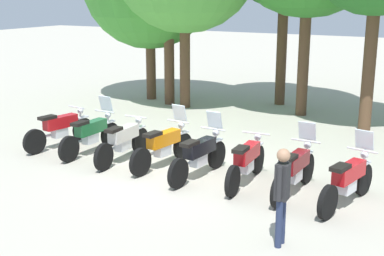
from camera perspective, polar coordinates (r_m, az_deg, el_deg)
The scene contains 10 objects.
ground_plane at distance 12.02m, azimuth -1.15°, elevation -4.68°, with size 80.00×80.00×0.00m, color #ADA899.
motorcycle_0 at distance 14.16m, azimuth -14.00°, elevation -0.04°, with size 0.71×2.18×0.99m.
motorcycle_1 at distance 13.43m, azimuth -10.81°, elevation -0.57°, with size 0.62×2.19×1.37m.
motorcycle_2 at distance 12.72m, azimuth -7.42°, elevation -1.35°, with size 0.62×2.19×0.99m.
motorcycle_3 at distance 12.21m, azimuth -3.08°, elevation -1.85°, with size 0.66×2.19×1.37m.
motorcycle_4 at distance 11.50m, azimuth 0.81°, elevation -2.86°, with size 0.62×2.19×1.37m.
motorcycle_5 at distance 11.17m, azimuth 5.89°, elevation -3.55°, with size 0.62×2.19×0.99m.
motorcycle_6 at distance 10.76m, azimuth 11.02°, elevation -4.37°, with size 0.62×2.19×1.37m.
motorcycle_7 at distance 10.41m, azimuth 16.47°, elevation -5.36°, with size 0.75×2.16×1.37m.
person_0 at distance 8.44m, azimuth 9.66°, elevation -6.63°, with size 0.22×0.40×1.61m.
Camera 1 is at (5.67, -9.84, 3.94)m, focal length 49.53 mm.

